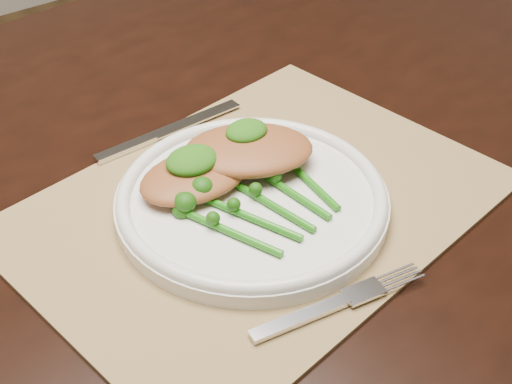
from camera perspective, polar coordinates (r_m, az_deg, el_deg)
dining_table at (r=1.07m, az=-6.78°, el=-14.21°), size 1.66×1.00×0.75m
placemat at (r=0.75m, az=0.14°, el=-1.02°), size 0.53×0.42×0.00m
dinner_plate at (r=0.73m, az=-0.33°, el=-0.52°), size 0.28×0.28×0.03m
knife at (r=0.85m, az=-8.00°, el=4.49°), size 0.20×0.02×0.01m
fork at (r=0.65m, az=7.53°, el=-8.37°), size 0.18×0.05×0.01m
chicken_fillet_left at (r=0.74m, az=-4.93°, el=1.29°), size 0.12×0.09×0.02m
chicken_fillet_right at (r=0.76m, az=-0.62°, el=3.39°), size 0.17×0.15×0.03m
pesto_dollop_left at (r=0.73m, az=-5.16°, el=2.54°), size 0.06×0.05×0.02m
pesto_dollop_right at (r=0.76m, az=-0.77°, el=4.91°), size 0.05×0.04×0.02m
broccolini_bundle at (r=0.71m, az=1.02°, el=-0.89°), size 0.16×0.18×0.04m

